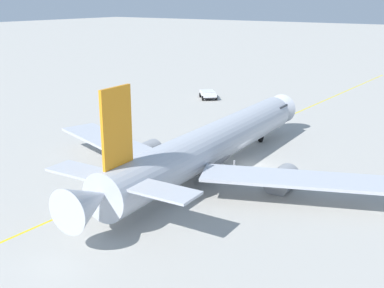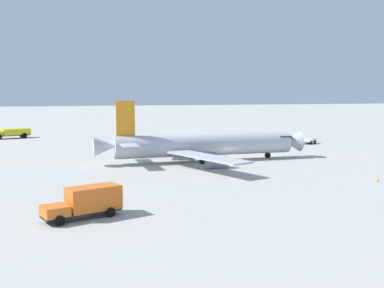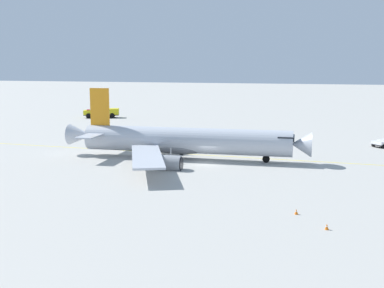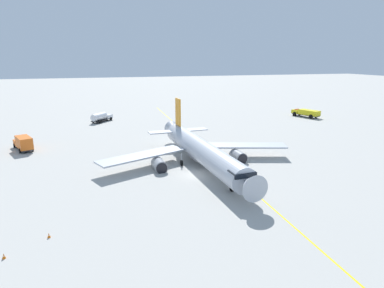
% 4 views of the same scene
% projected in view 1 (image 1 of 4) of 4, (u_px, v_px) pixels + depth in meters
% --- Properties ---
extents(ground_plane, '(600.00, 600.00, 0.00)m').
position_uv_depth(ground_plane, '(252.00, 166.00, 50.67)').
color(ground_plane, '#ADAAA3').
extents(airliner_main, '(38.73, 37.70, 11.18)m').
position_uv_depth(airliner_main, '(209.00, 147.00, 47.77)').
color(airliner_main, '#B2B7C1').
rests_on(airliner_main, ground_plane).
extents(pushback_tug_truck, '(4.82, 4.69, 1.30)m').
position_uv_depth(pushback_tug_truck, '(208.00, 94.00, 84.36)').
color(pushback_tug_truck, '#232326').
rests_on(pushback_tug_truck, ground_plane).
extents(taxiway_centreline, '(151.67, 4.48, 0.01)m').
position_uv_depth(taxiway_centreline, '(183.00, 162.00, 51.74)').
color(taxiway_centreline, yellow).
rests_on(taxiway_centreline, ground_plane).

